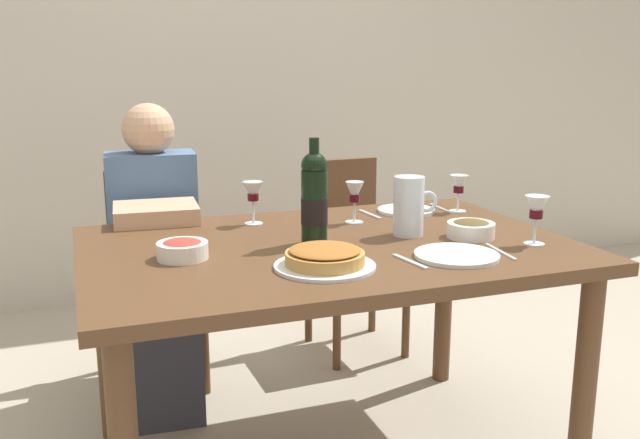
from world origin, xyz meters
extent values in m
cube|color=beige|center=(0.00, 1.94, 1.40)|extent=(8.00, 0.10, 2.80)
cube|color=brown|center=(0.00, 0.00, 0.74)|extent=(1.50, 1.00, 0.04)
cylinder|color=brown|center=(0.67, -0.42, 0.36)|extent=(0.07, 0.07, 0.72)
cylinder|color=brown|center=(-0.67, 0.42, 0.36)|extent=(0.07, 0.07, 0.72)
cylinder|color=brown|center=(0.67, 0.42, 0.36)|extent=(0.07, 0.07, 0.72)
cylinder|color=black|center=(-0.04, 0.01, 0.88)|extent=(0.08, 0.08, 0.23)
sphere|color=black|center=(-0.04, 0.01, 1.01)|extent=(0.08, 0.08, 0.08)
cylinder|color=black|center=(-0.04, 0.01, 1.05)|extent=(0.03, 0.03, 0.07)
cylinder|color=black|center=(-0.04, 0.01, 0.86)|extent=(0.08, 0.08, 0.08)
cylinder|color=silver|center=(0.28, 0.01, 0.86)|extent=(0.10, 0.10, 0.19)
cylinder|color=silver|center=(0.28, 0.01, 0.82)|extent=(0.09, 0.09, 0.12)
torus|color=silver|center=(0.35, 0.01, 0.87)|extent=(0.07, 0.01, 0.07)
cylinder|color=silver|center=(-0.10, -0.24, 0.77)|extent=(0.28, 0.28, 0.01)
cylinder|color=#C18E47|center=(-0.10, -0.24, 0.79)|extent=(0.22, 0.22, 0.03)
ellipsoid|color=#9E6028|center=(-0.10, -0.24, 0.81)|extent=(0.20, 0.20, 0.02)
cylinder|color=white|center=(-0.46, -0.02, 0.78)|extent=(0.15, 0.15, 0.05)
ellipsoid|color=#B2382D|center=(-0.46, -0.02, 0.80)|extent=(0.12, 0.12, 0.03)
cylinder|color=white|center=(0.46, -0.09, 0.78)|extent=(0.15, 0.15, 0.05)
ellipsoid|color=brown|center=(0.46, -0.09, 0.80)|extent=(0.13, 0.13, 0.03)
cylinder|color=silver|center=(0.62, 0.27, 0.76)|extent=(0.06, 0.06, 0.00)
cylinder|color=silver|center=(0.62, 0.27, 0.80)|extent=(0.01, 0.01, 0.07)
cone|color=silver|center=(0.62, 0.27, 0.86)|extent=(0.07, 0.07, 0.07)
cylinder|color=#470A14|center=(0.62, 0.27, 0.85)|extent=(0.04, 0.04, 0.02)
cylinder|color=silver|center=(0.59, -0.23, 0.76)|extent=(0.06, 0.06, 0.00)
cylinder|color=silver|center=(0.59, -0.23, 0.80)|extent=(0.01, 0.01, 0.08)
cone|color=silver|center=(0.59, -0.23, 0.88)|extent=(0.07, 0.07, 0.07)
cylinder|color=#470A14|center=(0.59, -0.23, 0.86)|extent=(0.04, 0.04, 0.03)
cylinder|color=silver|center=(0.18, 0.23, 0.76)|extent=(0.06, 0.06, 0.00)
cylinder|color=silver|center=(0.18, 0.23, 0.80)|extent=(0.01, 0.01, 0.07)
cone|color=silver|center=(0.18, 0.23, 0.87)|extent=(0.06, 0.06, 0.07)
cylinder|color=#470A14|center=(0.18, 0.23, 0.85)|extent=(0.04, 0.04, 0.03)
cylinder|color=silver|center=(-0.15, 0.33, 0.76)|extent=(0.06, 0.06, 0.00)
cylinder|color=silver|center=(-0.15, 0.33, 0.80)|extent=(0.01, 0.01, 0.08)
cone|color=silver|center=(-0.15, 0.33, 0.88)|extent=(0.07, 0.07, 0.07)
cylinder|color=#470A14|center=(-0.15, 0.33, 0.86)|extent=(0.04, 0.04, 0.02)
cylinder|color=silver|center=(0.44, 0.33, 0.77)|extent=(0.22, 0.22, 0.01)
cylinder|color=silver|center=(0.29, -0.28, 0.77)|extent=(0.25, 0.25, 0.01)
cube|color=silver|center=(0.29, 0.33, 0.76)|extent=(0.03, 0.16, 0.00)
cube|color=silver|center=(0.59, 0.33, 0.76)|extent=(0.02, 0.18, 0.00)
cube|color=silver|center=(0.44, -0.28, 0.76)|extent=(0.03, 0.18, 0.00)
cube|color=silver|center=(0.14, -0.28, 0.76)|extent=(0.04, 0.16, 0.00)
cube|color=brown|center=(-0.45, 0.81, 0.46)|extent=(0.43, 0.43, 0.02)
cube|color=brown|center=(-0.44, 0.99, 0.67)|extent=(0.36, 0.05, 0.40)
cylinder|color=brown|center=(-0.63, 0.65, 0.23)|extent=(0.04, 0.04, 0.45)
cylinder|color=brown|center=(-0.29, 0.63, 0.23)|extent=(0.04, 0.04, 0.45)
cylinder|color=brown|center=(-0.61, 0.99, 0.23)|extent=(0.04, 0.04, 0.45)
cylinder|color=brown|center=(-0.27, 0.97, 0.23)|extent=(0.04, 0.04, 0.45)
cube|color=#4C6B93|center=(-0.45, 0.77, 0.72)|extent=(0.35, 0.22, 0.50)
sphere|color=tan|center=(-0.45, 0.77, 1.06)|extent=(0.20, 0.20, 0.20)
cube|color=#33333D|center=(-0.46, 0.58, 0.47)|extent=(0.33, 0.40, 0.14)
cube|color=#33333D|center=(-0.47, 0.43, 0.20)|extent=(0.28, 0.14, 0.40)
cube|color=tan|center=(-0.47, 0.49, 0.79)|extent=(0.30, 0.26, 0.06)
cube|color=brown|center=(0.45, 0.83, 0.46)|extent=(0.42, 0.42, 0.02)
cube|color=brown|center=(0.44, 1.01, 0.67)|extent=(0.36, 0.04, 0.40)
cylinder|color=brown|center=(0.29, 0.65, 0.23)|extent=(0.04, 0.04, 0.45)
cylinder|color=brown|center=(0.63, 0.67, 0.23)|extent=(0.04, 0.04, 0.45)
cylinder|color=brown|center=(0.27, 0.99, 0.23)|extent=(0.04, 0.04, 0.45)
cylinder|color=brown|center=(0.61, 1.01, 0.23)|extent=(0.04, 0.04, 0.45)
camera|label=1|loc=(-0.73, -1.94, 1.31)|focal=38.59mm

